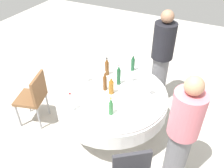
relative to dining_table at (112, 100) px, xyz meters
The scene contains 19 objects.
ground_plane 0.60m from the dining_table, ahead, with size 10.00×10.00×0.00m, color #B7B2A8.
dining_table is the anchor object (origin of this frame).
bottle_amber_mid 0.27m from the dining_table, 82.71° to the right, with size 0.07×0.07×0.27m.
bottle_brown_inner 0.31m from the dining_table, behind, with size 0.06×0.06×0.30m.
bottle_brown_front 0.52m from the dining_table, 126.33° to the left, with size 0.06×0.06×0.30m.
bottle_dark_green_left 0.69m from the dining_table, 85.79° to the left, with size 0.06×0.06×0.29m.
bottle_dark_green_north 0.37m from the dining_table, 91.22° to the left, with size 0.06×0.06×0.32m.
bottle_clear_near 0.67m from the dining_table, 118.12° to the right, with size 0.06×0.06×0.27m.
bottle_green_right 0.50m from the dining_table, 65.52° to the right, with size 0.06×0.06×0.26m.
wine_glass_left 0.58m from the dining_table, 21.64° to the left, with size 0.07×0.07×0.15m.
wine_glass_north 0.47m from the dining_table, 68.30° to the left, with size 0.07×0.07×0.15m.
wine_glass_near 0.52m from the dining_table, behind, with size 0.07×0.07×0.16m.
plate_outer 0.37m from the dining_table, 91.96° to the right, with size 0.22×0.22×0.02m.
plate_east 0.52m from the dining_table, 43.18° to the right, with size 0.21×0.21×0.02m.
fork_inner 0.28m from the dining_table, ahead, with size 0.18×0.02×0.01m, color silver.
folded_napkin 0.36m from the dining_table, 44.86° to the left, with size 0.15×0.15×0.02m, color white.
person_mid 1.13m from the dining_table, 19.81° to the right, with size 0.34×0.34×1.55m.
person_inner 1.10m from the dining_table, 68.63° to the left, with size 0.34×0.34×1.64m.
chair_near 1.19m from the dining_table, 163.39° to the right, with size 0.50×0.50×0.87m.
Camera 1 is at (1.13, -2.29, 2.78)m, focal length 37.98 mm.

